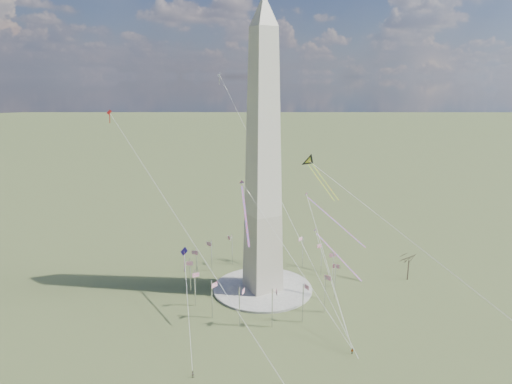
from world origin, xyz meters
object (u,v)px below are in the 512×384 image
washington_monument (263,160)px  person_west (193,374)px  tree_near (409,259)px  kite_delta_black (310,163)px

washington_monument → person_west: washington_monument is taller
tree_near → person_west: size_ratio=6.55×
washington_monument → kite_delta_black: size_ratio=5.28×
washington_monument → tree_near: washington_monument is taller
person_west → kite_delta_black: size_ratio=0.10×
washington_monument → tree_near: bearing=-19.7°
tree_near → kite_delta_black: bearing=126.8°
person_west → kite_delta_black: (69.05, 48.73, 41.21)m
washington_monument → person_west: bearing=-138.6°
person_west → tree_near: bearing=-147.1°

